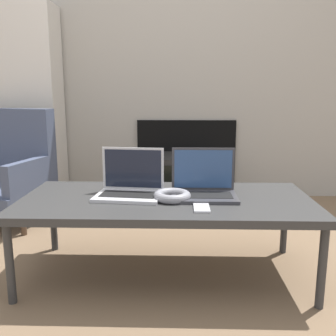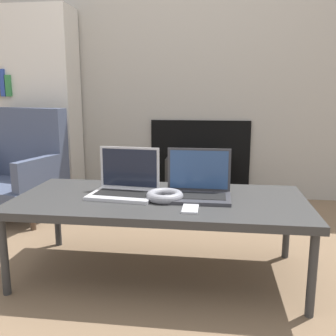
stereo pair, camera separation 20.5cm
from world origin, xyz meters
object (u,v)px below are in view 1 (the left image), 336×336
object	(u,v)px
laptop_left	(130,185)
tv	(187,179)
headphones	(172,196)
phone	(201,207)
armchair	(3,167)
laptop_right	(204,186)

from	to	relation	value
laptop_left	tv	world-z (taller)	laptop_left
headphones	tv	bearing A→B (deg)	85.73
laptop_left	phone	distance (m)	0.39
laptop_left	headphones	size ratio (longest dim) A/B	1.89
laptop_left	headphones	distance (m)	0.22
phone	headphones	bearing A→B (deg)	136.15
headphones	armchair	distance (m)	1.47
phone	armchair	bearing A→B (deg)	143.86
headphones	tv	world-z (taller)	headphones
laptop_left	phone	world-z (taller)	laptop_left
headphones	armchair	world-z (taller)	armchair
laptop_left	armchair	bearing A→B (deg)	148.20
armchair	phone	bearing A→B (deg)	-21.27
laptop_right	phone	size ratio (longest dim) A/B	2.23
phone	tv	size ratio (longest dim) A/B	0.29
laptop_right	armchair	size ratio (longest dim) A/B	0.40
headphones	phone	xyz separation A→B (m)	(0.13, -0.12, -0.02)
laptop_left	laptop_right	size ratio (longest dim) A/B	1.07
headphones	phone	world-z (taller)	headphones
phone	armchair	xyz separation A→B (m)	(-1.33, 0.97, -0.02)
laptop_right	tv	xyz separation A→B (m)	(-0.06, 1.19, -0.25)
headphones	armchair	size ratio (longest dim) A/B	0.22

